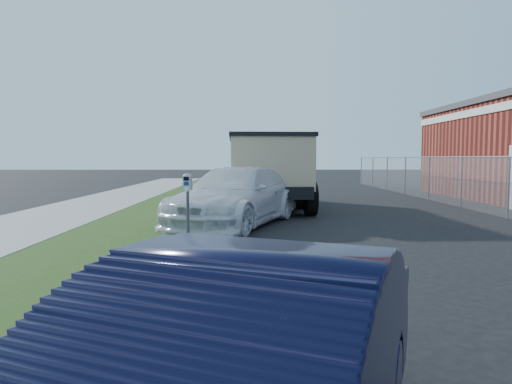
{
  "coord_description": "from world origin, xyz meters",
  "views": [
    {
      "loc": [
        -1.49,
        -9.19,
        1.76
      ],
      "look_at": [
        -1.4,
        1.0,
        1.0
      ],
      "focal_mm": 32.0,
      "sensor_mm": 36.0,
      "label": 1
    }
  ],
  "objects": [
    {
      "name": "streetside",
      "position": [
        -5.57,
        2.0,
        0.07
      ],
      "size": [
        6.12,
        50.0,
        0.15
      ],
      "color": "gray",
      "rests_on": "ground"
    },
    {
      "name": "parking_meter",
      "position": [
        -2.81,
        0.14,
        1.08
      ],
      "size": [
        0.21,
        0.16,
        1.32
      ],
      "rotation": [
        0.0,
        0.0,
        -0.27
      ],
      "color": "#3F4247",
      "rests_on": "ground"
    },
    {
      "name": "white_wagon",
      "position": [
        -1.91,
        2.86,
        0.76
      ],
      "size": [
        3.91,
        5.69,
        1.53
      ],
      "primitive_type": "imported",
      "rotation": [
        0.0,
        0.0,
        -0.37
      ],
      "color": "silver",
      "rests_on": "ground"
    },
    {
      "name": "ground",
      "position": [
        0.0,
        0.0,
        0.0
      ],
      "size": [
        120.0,
        120.0,
        0.0
      ],
      "primitive_type": "plane",
      "color": "black",
      "rests_on": "ground"
    },
    {
      "name": "chainlink_fence",
      "position": [
        6.0,
        7.0,
        1.26
      ],
      "size": [
        0.06,
        30.06,
        30.0
      ],
      "color": "slate",
      "rests_on": "ground"
    },
    {
      "name": "dump_truck",
      "position": [
        -0.99,
        7.34,
        1.48
      ],
      "size": [
        2.93,
        6.82,
        2.63
      ],
      "rotation": [
        0.0,
        0.0,
        0.04
      ],
      "color": "black",
      "rests_on": "ground"
    }
  ]
}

